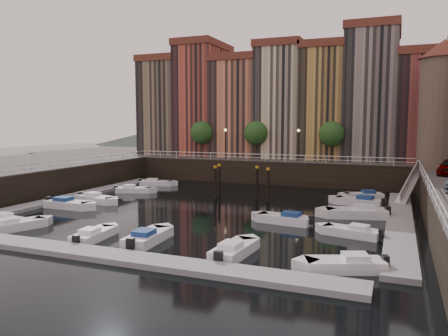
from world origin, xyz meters
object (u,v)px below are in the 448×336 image
at_px(corner_tower, 442,102).
at_px(mooring_pilings, 239,183).
at_px(gangway, 410,183).
at_px(boat_left_2, 95,199).
at_px(boat_left_1, 68,204).
at_px(boat_left_0, 6,221).

relative_size(corner_tower, mooring_pilings, 2.12).
bearing_deg(gangway, corner_tower, 57.20).
bearing_deg(gangway, boat_left_2, -157.21).
xyz_separation_m(gangway, boat_left_2, (-29.46, -12.37, -1.56)).
xyz_separation_m(boat_left_1, boat_left_2, (0.57, 3.37, -0.02)).
distance_m(corner_tower, boat_left_1, 39.88).
bearing_deg(boat_left_1, mooring_pilings, 39.95).
relative_size(gangway, boat_left_0, 1.92).
bearing_deg(boat_left_2, gangway, 33.50).
distance_m(boat_left_1, boat_left_2, 3.42).
distance_m(mooring_pilings, boat_left_1, 17.29).
bearing_deg(boat_left_2, mooring_pilings, 41.85).
distance_m(boat_left_0, boat_left_2, 10.57).
xyz_separation_m(corner_tower, gangway, (-2.90, -4.50, -8.28)).
height_order(corner_tower, boat_left_1, corner_tower).
xyz_separation_m(boat_left_0, boat_left_1, (-0.29, 7.20, 0.05)).
bearing_deg(mooring_pilings, boat_left_0, -125.43).
height_order(gangway, boat_left_2, gangway).
xyz_separation_m(mooring_pilings, boat_left_0, (-12.97, -18.23, -1.32)).
bearing_deg(boat_left_0, gangway, 44.80).
bearing_deg(mooring_pilings, boat_left_1, -140.23).
relative_size(corner_tower, boat_left_2, 2.90).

